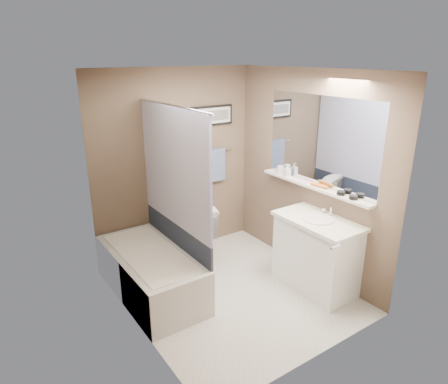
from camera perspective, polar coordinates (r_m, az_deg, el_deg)
ground at (r=4.64m, az=1.08°, el=-14.05°), size 2.50×2.50×0.00m
ceiling at (r=3.88m, az=1.31°, el=16.78°), size 2.20×2.50×0.04m
wall_back at (r=5.11m, az=-6.87°, el=3.82°), size 2.20×0.04×2.40m
wall_front at (r=3.26m, az=13.92°, el=-5.76°), size 2.20×0.04×2.40m
wall_left at (r=3.63m, az=-12.87°, el=-3.07°), size 0.04×2.50×2.40m
wall_right at (r=4.79m, az=11.77°, el=2.48°), size 0.04×2.50×2.40m
tile_surround at (r=4.13m, az=-15.44°, el=-3.46°), size 0.02×1.55×2.00m
curtain_rod at (r=4.13m, az=-7.51°, el=12.17°), size 0.02×1.55×0.02m
curtain_upper at (r=4.26m, az=-7.14°, el=3.46°), size 0.03×1.45×1.28m
curtain_lower at (r=4.55m, az=-6.71°, el=-6.54°), size 0.03×1.45×0.36m
mirror at (r=4.59m, az=13.56°, el=7.06°), size 0.02×1.60×1.00m
shelf at (r=4.69m, az=12.61°, el=0.78°), size 0.12×1.60×0.03m
towel_bar at (r=5.34m, az=-1.60°, el=5.72°), size 0.60×0.02×0.02m
towel at (r=5.37m, az=-1.46°, el=3.82°), size 0.34×0.05×0.44m
art_frame at (r=5.26m, az=-1.75°, el=10.85°), size 0.62×0.02×0.26m
art_mat at (r=5.25m, az=-1.66°, el=10.83°), size 0.56×0.00×0.20m
art_image at (r=5.25m, az=-1.65°, el=10.83°), size 0.50×0.00×0.13m
door at (r=3.73m, az=19.53°, el=-6.41°), size 0.80×0.02×2.00m
door_handle at (r=3.52m, az=15.60°, el=-7.58°), size 0.10×0.02×0.02m
bathtub at (r=4.56m, az=-10.39°, el=-11.39°), size 0.71×1.50×0.50m
tub_rim at (r=4.43m, az=-10.59°, el=-8.60°), size 0.56×1.36×0.02m
toilet at (r=5.12m, az=-4.30°, el=-5.49°), size 0.69×0.91×0.82m
vanity at (r=4.65m, az=13.02°, el=-8.79°), size 0.51×0.91×0.80m
countertop at (r=4.47m, az=13.34°, el=-4.06°), size 0.54×0.96×0.04m
sink_basin at (r=4.45m, az=13.28°, el=-3.76°), size 0.34×0.34×0.01m
faucet_spout at (r=4.57m, az=15.02°, el=-2.69°), size 0.02×0.02×0.10m
faucet_knob at (r=4.64m, az=14.08°, el=-2.55°), size 0.05×0.05×0.05m
candle_bowl_near at (r=4.34m, az=17.99°, el=-0.73°), size 0.09×0.09×0.04m
candle_bowl_far at (r=4.43m, az=16.35°, el=-0.14°), size 0.09×0.09×0.04m
hair_brush_front at (r=4.62m, az=13.44°, el=0.93°), size 0.07×0.22×0.04m
pink_comb at (r=4.79m, az=11.19°, el=1.52°), size 0.04×0.16×0.01m
glass_jar at (r=5.05m, az=8.08°, el=3.14°), size 0.08×0.08×0.10m
soap_bottle at (r=4.95m, az=9.05°, el=3.08°), size 0.07×0.08×0.15m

